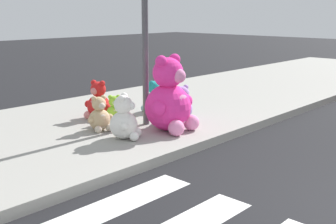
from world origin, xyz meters
TOP-DOWN VIEW (x-y plane):
  - sidewalk at (0.00, 5.20)m, footprint 28.00×4.40m
  - sign_pole at (1.00, 4.40)m, footprint 0.56×0.11m
  - plush_pink_large at (0.99, 3.81)m, footprint 0.99×0.89m
  - plush_tan at (0.18, 4.67)m, footprint 0.46×0.42m
  - plush_lavender at (1.71, 4.18)m, footprint 0.50×0.45m
  - plush_teal at (1.80, 5.02)m, footprint 0.48×0.46m
  - plush_white at (0.15, 4.00)m, footprint 0.51×0.52m
  - plush_lime at (0.68, 4.90)m, footprint 0.36×0.37m
  - plush_red at (0.69, 5.39)m, footprint 0.51×0.55m

SIDE VIEW (x-z plane):
  - sidewalk at x=0.00m, z-range 0.00..0.15m
  - plush_lime at x=0.68m, z-range 0.10..0.61m
  - plush_tan at x=0.18m, z-range 0.09..0.69m
  - plush_teal at x=1.80m, z-range 0.09..0.73m
  - plush_lavender at x=1.71m, z-range 0.08..0.73m
  - plush_red at x=0.69m, z-range 0.08..0.80m
  - plush_white at x=0.15m, z-range 0.08..0.80m
  - plush_pink_large at x=0.99m, z-range 0.02..1.31m
  - sign_pole at x=1.00m, z-range 0.25..3.45m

